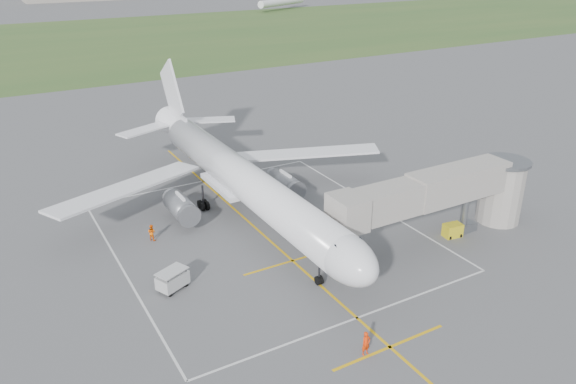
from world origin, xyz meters
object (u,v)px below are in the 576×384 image
gpu_unit (453,230)px  baggage_cart (173,280)px  ramp_worker_nose (366,343)px  ramp_worker_wing (152,232)px  airliner (241,178)px  jet_bridge (451,193)px

gpu_unit → baggage_cart: 27.76m
ramp_worker_nose → ramp_worker_wing: ramp_worker_nose is taller
gpu_unit → ramp_worker_nose: size_ratio=1.04×
airliner → baggage_cart: size_ratio=15.64×
airliner → jet_bridge: bearing=-42.2°
gpu_unit → ramp_worker_nose: 20.77m
airliner → ramp_worker_nose: airliner is taller
baggage_cart → ramp_worker_nose: 17.31m
ramp_worker_wing → gpu_unit: bearing=-157.4°
airliner → ramp_worker_nose: (-2.00, -24.47, -3.46)m
gpu_unit → ramp_worker_nose: bearing=-143.0°
gpu_unit → baggage_cart: baggage_cart is taller
baggage_cart → ramp_worker_nose: ramp_worker_nose is taller
airliner → ramp_worker_wing: bearing=-177.7°
gpu_unit → jet_bridge: bearing=158.6°
jet_bridge → airliner: bearing=137.8°
gpu_unit → baggage_cart: size_ratio=0.65×
baggage_cart → ramp_worker_wing: size_ratio=1.79×
ramp_worker_nose → jet_bridge: bearing=27.7°
jet_bridge → gpu_unit: 4.12m
jet_bridge → baggage_cart: bearing=170.5°
ramp_worker_wing → jet_bridge: bearing=-157.3°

